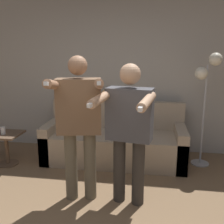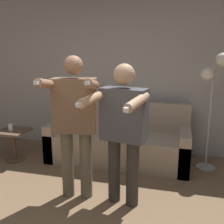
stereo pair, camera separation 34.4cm
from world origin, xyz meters
The scene contains 8 objects.
wall_back centered at (0.00, 2.56, 1.30)m, with size 10.00×0.05×2.60m.
couch centered at (0.03, 2.01, 0.29)m, with size 2.18×0.82×0.91m.
person_left centered at (-0.20, 0.83, 0.98)m, with size 0.64×0.75×1.67m.
person_right centered at (0.36, 0.83, 0.93)m, with size 0.64×0.75×1.60m.
cat centered at (-0.29, 2.32, 0.99)m, with size 0.48×0.13×0.18m.
floor_lamp centered at (1.38, 2.06, 1.30)m, with size 0.37×0.27×1.70m.
side_table centered at (-1.58, 1.60, 0.36)m, with size 0.45×0.45×0.50m.
cup centered at (-1.60, 1.57, 0.55)m, with size 0.07×0.07×0.11m.
Camera 1 is at (0.59, -1.90, 1.73)m, focal length 42.00 mm.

